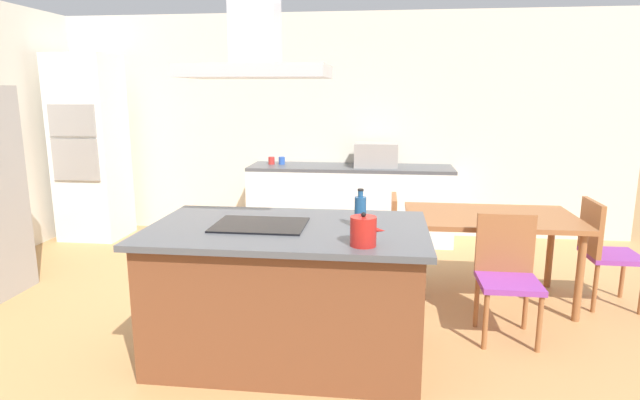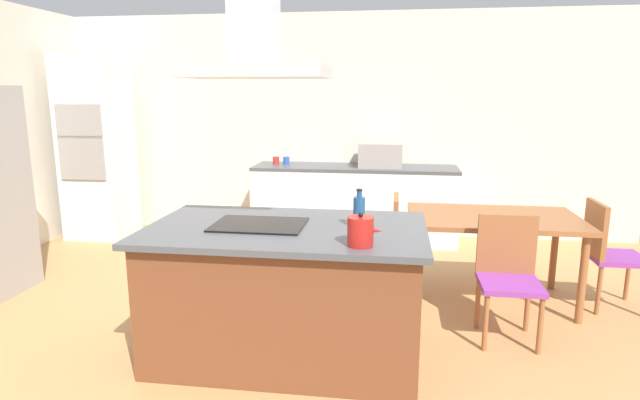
% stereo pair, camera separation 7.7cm
% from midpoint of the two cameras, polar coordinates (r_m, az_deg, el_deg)
% --- Properties ---
extents(ground, '(16.00, 16.00, 0.00)m').
position_cam_midpoint_polar(ground, '(5.11, 0.32, -8.47)').
color(ground, tan).
extents(wall_back, '(7.20, 0.10, 2.70)m').
position_cam_midpoint_polar(wall_back, '(6.55, 2.45, 8.09)').
color(wall_back, beige).
rests_on(wall_back, ground).
extents(kitchen_island, '(1.83, 1.10, 0.90)m').
position_cam_midpoint_polar(kitchen_island, '(3.57, -3.00, -9.86)').
color(kitchen_island, brown).
rests_on(kitchen_island, ground).
extents(cooktop, '(0.60, 0.44, 0.01)m').
position_cam_midpoint_polar(cooktop, '(3.47, -6.04, -2.69)').
color(cooktop, black).
rests_on(cooktop, kitchen_island).
extents(tea_kettle, '(0.20, 0.15, 0.20)m').
position_cam_midpoint_polar(tea_kettle, '(2.99, 5.20, -3.43)').
color(tea_kettle, '#B21E19').
rests_on(tea_kettle, kitchen_island).
extents(olive_oil_bottle, '(0.08, 0.08, 0.26)m').
position_cam_midpoint_polar(olive_oil_bottle, '(3.38, 4.94, -1.27)').
color(olive_oil_bottle, navy).
rests_on(olive_oil_bottle, kitchen_island).
extents(back_counter, '(2.41, 0.62, 0.90)m').
position_cam_midpoint_polar(back_counter, '(6.29, 4.11, -0.37)').
color(back_counter, white).
rests_on(back_counter, ground).
extents(countertop_microwave, '(0.50, 0.38, 0.28)m').
position_cam_midpoint_polar(countertop_microwave, '(6.18, 6.98, 4.90)').
color(countertop_microwave, '#9E9993').
rests_on(countertop_microwave, back_counter).
extents(coffee_mug_red, '(0.08, 0.08, 0.09)m').
position_cam_midpoint_polar(coffee_mug_red, '(6.40, -4.48, 4.34)').
color(coffee_mug_red, red).
rests_on(coffee_mug_red, back_counter).
extents(coffee_mug_blue, '(0.08, 0.08, 0.09)m').
position_cam_midpoint_polar(coffee_mug_blue, '(6.39, -3.35, 4.33)').
color(coffee_mug_blue, '#2D56B2').
rests_on(coffee_mug_blue, back_counter).
extents(wall_oven_stack, '(0.70, 0.66, 2.20)m').
position_cam_midpoint_polar(wall_oven_stack, '(6.92, -22.89, 5.30)').
color(wall_oven_stack, white).
rests_on(wall_oven_stack, ground).
extents(dining_table, '(1.40, 0.90, 0.75)m').
position_cam_midpoint_polar(dining_table, '(4.63, 18.82, -2.65)').
color(dining_table, '#995B33').
rests_on(dining_table, ground).
extents(chair_facing_island, '(0.42, 0.42, 0.89)m').
position_cam_midpoint_polar(chair_facing_island, '(4.04, 20.36, -7.14)').
color(chair_facing_island, purple).
rests_on(chair_facing_island, ground).
extents(chair_at_left_end, '(0.42, 0.42, 0.89)m').
position_cam_midpoint_polar(chair_at_left_end, '(4.58, 7.35, -4.28)').
color(chair_at_left_end, purple).
rests_on(chair_at_left_end, ground).
extents(chair_at_right_end, '(0.42, 0.42, 0.89)m').
position_cam_midpoint_polar(chair_at_right_end, '(4.92, 29.25, -4.61)').
color(chair_at_right_end, purple).
rests_on(chair_at_right_end, ground).
extents(range_hood, '(0.90, 0.55, 0.78)m').
position_cam_midpoint_polar(range_hood, '(3.38, -6.50, 17.38)').
color(range_hood, '#ADADB2').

